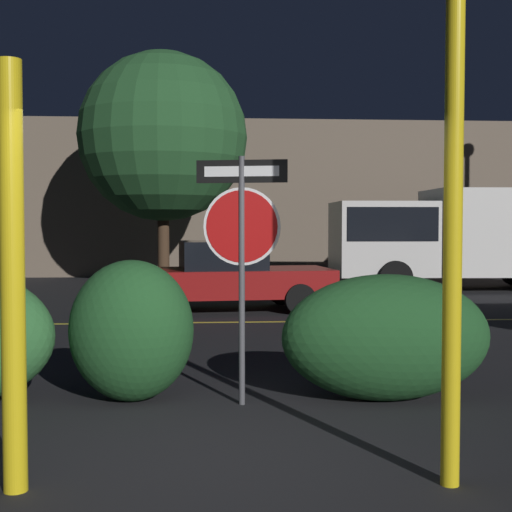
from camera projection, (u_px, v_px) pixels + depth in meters
The scene contains 11 objects.
ground_plane at pixel (214, 465), 5.20m from camera, with size 260.00×260.00×0.00m, color black.
road_center_stripe at pixel (209, 322), 12.70m from camera, with size 34.28×0.12×0.01m, color gold.
stop_sign at pixel (242, 229), 6.87m from camera, with size 0.87×0.22×2.41m.
yellow_pole_left at pixel (13, 278), 4.64m from camera, with size 0.16×0.16×2.82m, color yellow.
yellow_pole_right at pixel (453, 233), 4.73m from camera, with size 0.13×0.13×3.41m, color yellow.
hedge_bush_2 at pixel (132, 331), 7.06m from camera, with size 1.23×1.01×1.41m, color #1E4C23.
hedge_bush_3 at pixel (386, 337), 7.10m from camera, with size 2.10×1.06×1.26m, color #1E4C23.
passing_car_2 at pixel (227, 276), 14.42m from camera, with size 4.36×2.28×1.41m.
delivery_truck at pixel (457, 234), 18.97m from camera, with size 6.78×2.68×2.67m.
tree_0 at pixel (163, 137), 19.43m from camera, with size 4.61×4.61×6.44m.
building_backdrop at pixel (238, 200), 25.87m from camera, with size 25.70×4.47×5.24m, color #6B5B4C.
Camera 1 is at (-0.06, -5.13, 1.76)m, focal length 50.00 mm.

